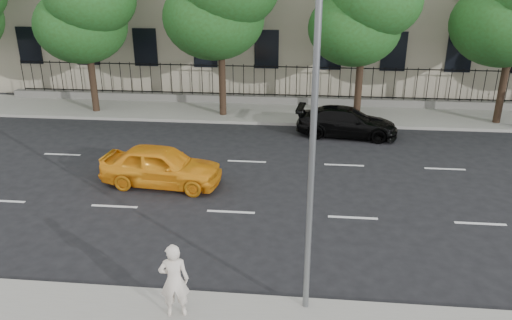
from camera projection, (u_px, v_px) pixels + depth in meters
The scene contains 10 objects.
ground at pixel (218, 253), 14.24m from camera, with size 120.00×120.00×0.00m, color black.
far_sidewalk at pixel (262, 112), 27.15m from camera, with size 60.00×4.00×0.15m, color gray.
lane_markings at pixel (240, 184), 18.63m from camera, with size 49.60×4.62×0.01m, color silver, non-canonical shape.
iron_fence at pixel (265, 94), 28.50m from camera, with size 30.00×0.50×2.20m.
street_light at pixel (314, 94), 10.46m from camera, with size 0.25×3.32×8.05m.
tree_b at pixel (85, 1), 25.25m from camera, with size 5.53×5.12×8.97m.
tree_d at pixel (365, 4), 23.95m from camera, with size 5.34×4.94×8.84m.
yellow_taxi at pixel (161, 166), 18.30m from camera, with size 1.78×4.43×1.51m, color #FFA11B.
black_sedan at pixel (347, 122), 23.51m from camera, with size 1.92×4.72×1.37m, color black.
woman_near at pixel (174, 280), 11.21m from camera, with size 0.67×0.44×1.85m, color silver.
Camera 1 is at (2.30, -12.07, 7.76)m, focal length 35.00 mm.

